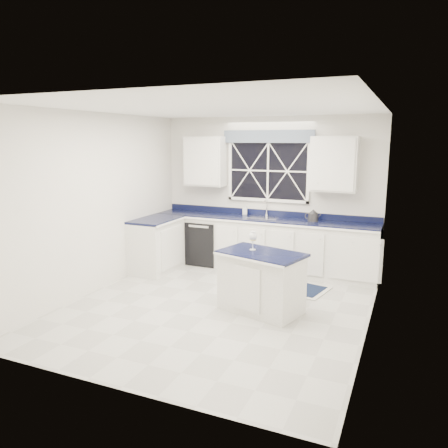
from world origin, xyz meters
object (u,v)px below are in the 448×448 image
at_px(kettle, 313,216).
at_px(soap_bottle, 245,210).
at_px(faucet, 266,207).
at_px(dishwasher, 207,241).
at_px(wine_glass, 253,237).
at_px(island, 261,282).

xyz_separation_m(kettle, soap_bottle, (-1.30, 0.19, -0.00)).
bearing_deg(faucet, soap_bottle, 176.51).
height_order(dishwasher, wine_glass, wine_glass).
bearing_deg(island, dishwasher, 148.08).
relative_size(island, wine_glass, 4.85).
bearing_deg(kettle, faucet, 179.42).
relative_size(dishwasher, island, 0.66).
xyz_separation_m(dishwasher, kettle, (1.98, 0.03, 0.62)).
bearing_deg(island, kettle, 96.99).
xyz_separation_m(wine_glass, soap_bottle, (-0.87, 1.99, 0.03)).
bearing_deg(faucet, dishwasher, -169.98).
relative_size(island, kettle, 4.33).
bearing_deg(kettle, dishwasher, -169.13).
bearing_deg(soap_bottle, wine_glass, -66.48).
relative_size(faucet, kettle, 1.06).
relative_size(faucet, wine_glass, 1.18).
distance_m(island, kettle, 2.00).
height_order(faucet, kettle, faucet).
relative_size(kettle, soap_bottle, 1.62).
distance_m(faucet, wine_glass, 2.02).
bearing_deg(kettle, soap_bottle, -178.32).
height_order(dishwasher, island, island).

